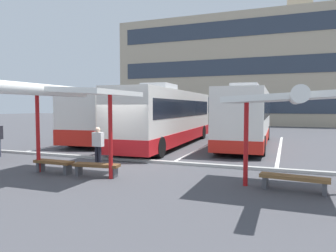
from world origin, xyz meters
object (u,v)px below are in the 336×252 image
object	(u,v)px
bench_1	(54,164)
waiting_passenger_0	(98,144)
waiting_shelter_2	(296,99)
bench_2	(96,167)
coach_bus_1	(168,118)
coach_bus_2	(247,117)
bench_3	(294,180)
coach_bus_0	(116,117)
waiting_shelter_1	(66,93)

from	to	relation	value
bench_1	waiting_passenger_0	distance (m)	2.04
waiting_shelter_2	bench_2	bearing A→B (deg)	-177.45
coach_bus_1	waiting_passenger_0	world-z (taller)	coach_bus_1
waiting_passenger_0	coach_bus_2	bearing A→B (deg)	60.75
bench_3	waiting_passenger_0	size ratio (longest dim) A/B	1.21
coach_bus_1	waiting_passenger_0	xyz separation A→B (m)	(-0.37, -7.18, -0.83)
coach_bus_0	bench_1	bearing A→B (deg)	-71.85
coach_bus_2	bench_2	size ratio (longest dim) A/B	6.59
coach_bus_1	coach_bus_2	size ratio (longest dim) A/B	1.13
coach_bus_0	waiting_passenger_0	distance (m)	9.32
bench_3	waiting_passenger_0	bearing A→B (deg)	169.04
bench_1	waiting_shelter_2	distance (m)	8.46
bench_2	waiting_passenger_0	world-z (taller)	waiting_passenger_0
bench_3	waiting_shelter_1	bearing A→B (deg)	-174.15
bench_1	bench_2	distance (m)	1.80
coach_bus_1	coach_bus_2	bearing A→B (deg)	19.51
waiting_shelter_1	waiting_passenger_0	bearing A→B (deg)	95.74
coach_bus_1	bench_2	bearing A→B (deg)	-85.21
bench_1	bench_3	xyz separation A→B (m)	(8.14, 0.40, 0.01)
waiting_shelter_2	coach_bus_2	bearing A→B (deg)	103.80
coach_bus_2	waiting_shelter_1	size ratio (longest dim) A/B	2.28
coach_bus_1	waiting_shelter_2	world-z (taller)	coach_bus_1
coach_bus_0	coach_bus_1	bearing A→B (deg)	-15.15
bench_1	waiting_passenger_0	bearing A→B (deg)	69.73
waiting_shelter_2	waiting_shelter_1	bearing A→B (deg)	-174.84
coach_bus_2	waiting_shelter_2	xyz separation A→B (m)	(2.54, -10.33, 0.87)
bench_1	bench_2	xyz separation A→B (m)	(1.80, 0.03, 0.00)
coach_bus_1	bench_1	world-z (taller)	coach_bus_1
coach_bus_1	waiting_shelter_2	size ratio (longest dim) A/B	2.61
bench_1	bench_2	size ratio (longest dim) A/B	0.93
bench_1	bench_3	distance (m)	8.15
coach_bus_2	bench_3	xyz separation A→B (m)	(2.54, -10.24, -1.41)
bench_2	bench_3	xyz separation A→B (m)	(6.34, 0.37, 0.01)
coach_bus_1	waiting_shelter_2	distance (m)	11.27
coach_bus_0	coach_bus_2	size ratio (longest dim) A/B	0.99
coach_bus_0	bench_2	bearing A→B (deg)	-63.19
bench_2	waiting_passenger_0	bearing A→B (deg)	121.66
waiting_shelter_2	bench_3	size ratio (longest dim) A/B	2.52
waiting_shelter_2	bench_3	distance (m)	2.28
waiting_shelter_2	waiting_passenger_0	size ratio (longest dim) A/B	3.05
waiting_shelter_1	bench_2	distance (m)	2.73
bench_2	bench_3	distance (m)	6.35
coach_bus_0	bench_3	size ratio (longest dim) A/B	5.73
waiting_shelter_1	bench_1	distance (m)	2.73
waiting_shelter_2	bench_3	xyz separation A→B (m)	(-0.00, 0.09, -2.28)
bench_3	waiting_passenger_0	distance (m)	7.62
waiting_shelter_2	coach_bus_1	bearing A→B (deg)	129.16
coach_bus_1	waiting_passenger_0	size ratio (longest dim) A/B	7.98
coach_bus_0	coach_bus_2	bearing A→B (deg)	2.72
coach_bus_1	bench_2	xyz separation A→B (m)	(0.75, -8.99, -1.40)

